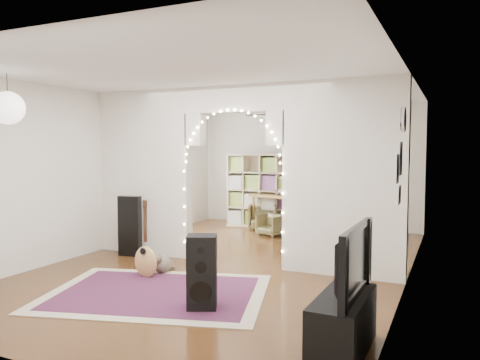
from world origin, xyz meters
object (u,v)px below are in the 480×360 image
at_px(dining_table, 281,198).
at_px(dining_chair_right, 271,225).
at_px(dining_chair_left, 263,217).
at_px(acoustic_guitar, 146,249).
at_px(bookcase, 262,190).
at_px(media_console, 343,324).
at_px(floor_speaker, 202,272).

bearing_deg(dining_table, dining_chair_right, -75.89).
bearing_deg(dining_chair_left, acoustic_guitar, -109.38).
bearing_deg(dining_chair_right, bookcase, 137.11).
bearing_deg(dining_chair_left, media_console, -80.56).
relative_size(floor_speaker, dining_chair_right, 1.77).
xyz_separation_m(media_console, dining_table, (-2.57, 5.61, 0.43)).
bearing_deg(floor_speaker, bookcase, 80.42).
bearing_deg(acoustic_guitar, bookcase, 98.03).
height_order(media_console, bookcase, bookcase).
relative_size(acoustic_guitar, dining_chair_left, 1.49).
relative_size(media_console, dining_chair_right, 2.16).
distance_m(acoustic_guitar, dining_chair_right, 3.60).
bearing_deg(dining_table, acoustic_guitar, -85.54).
relative_size(floor_speaker, dining_table, 0.62).
bearing_deg(bookcase, dining_chair_left, -86.45).
relative_size(bookcase, dining_chair_left, 2.70).
bearing_deg(bookcase, dining_table, -30.52).
xyz_separation_m(dining_chair_left, dining_chair_right, (0.42, -0.62, -0.06)).
xyz_separation_m(acoustic_guitar, dining_chair_left, (0.03, 4.18, -0.12)).
relative_size(acoustic_guitar, dining_chair_right, 1.94).
bearing_deg(floor_speaker, dining_chair_left, 79.89).
height_order(acoustic_guitar, dining_chair_left, acoustic_guitar).
xyz_separation_m(media_console, dining_chair_left, (-2.92, 5.40, 0.03)).
xyz_separation_m(acoustic_guitar, dining_chair_right, (0.45, 3.57, -0.18)).
xyz_separation_m(floor_speaker, dining_chair_left, (-1.28, 4.95, -0.13)).
height_order(floor_speaker, media_console, floor_speaker).
bearing_deg(media_console, dining_chair_right, 118.70).
distance_m(media_console, dining_chair_right, 5.40).
bearing_deg(dining_chair_right, dining_chair_left, 140.50).
xyz_separation_m(acoustic_guitar, floor_speaker, (1.31, -0.77, 0.02)).
relative_size(bookcase, dining_table, 1.24).
bearing_deg(bookcase, floor_speaker, -94.62).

